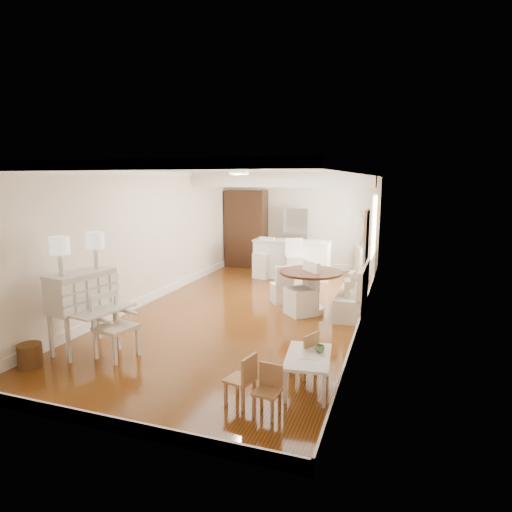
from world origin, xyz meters
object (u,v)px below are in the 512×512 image
Objects in this scene: kids_chair_a at (240,379)px; slip_chair_far at (282,284)px; secretary_bureau at (83,311)px; gustavian_armchair at (116,326)px; dining_table at (310,292)px; wicker_basket at (30,355)px; pantry_cabinet at (246,229)px; bar_stool_left at (263,258)px; kids_chair_c at (267,391)px; sideboard at (364,262)px; breakfast_counter at (292,259)px; kids_table at (308,372)px; fridge at (308,240)px; slip_chair_near at (301,289)px; bar_stool_right at (295,262)px; kids_chair_b at (303,353)px.

slip_chair_far is at bearing -158.30° from kids_chair_a.
secretary_bureau is 0.65m from gustavian_armchair.
dining_table is (0.04, 3.76, 0.10)m from kids_chair_a.
slip_chair_far reaches higher than wicker_basket.
pantry_cabinet is (0.10, 6.95, 0.53)m from secretary_bureau.
bar_stool_left reaches higher than gustavian_armchair.
bar_stool_left is at bearing 89.71° from secretary_bureau.
dining_table is at bearing 56.58° from secretary_bureau.
kids_chair_c is 0.70× the size of slip_chair_far.
sideboard is (0.77, 7.29, 0.10)m from kids_chair_a.
sideboard is at bearing 33.64° from bar_stool_left.
breakfast_counter is at bearing 30.97° from bar_stool_left.
secretary_bureau reaches higher than sideboard.
breakfast_counter is 1.88× the size of bar_stool_left.
kids_table reaches higher than wicker_basket.
sideboard is (1.64, -0.36, -0.48)m from fridge.
fridge is at bearing 1.82° from gustavian_armchair.
dining_table is 1.48× the size of slip_chair_far.
slip_chair_near is 2.54m from bar_stool_right.
gustavian_armchair reaches higher than kids_chair_c.
sideboard is at bearing 71.39° from secretary_bureau.
kids_table is 1.42× the size of kids_chair_a.
bar_stool_left is at bearing -53.49° from pantry_cabinet.
secretary_bureau reaches higher than slip_chair_near.
gustavian_armchair is at bearing 30.56° from slip_chair_far.
gustavian_armchair is 3.84m from dining_table.
bar_stool_right is (2.03, 5.25, -0.05)m from secretary_bureau.
sideboard is (1.45, 3.06, 0.00)m from slip_chair_far.
slip_chair_far is (-1.36, 3.62, 0.19)m from kids_table.
kids_table is 0.50× the size of fridge.
wicker_basket is at bearing -88.16° from bar_stool_left.
bar_stool_left is at bearing -130.95° from kids_chair_b.
slip_chair_far reaches higher than kids_table.
secretary_bureau is 3.96m from slip_chair_near.
kids_chair_a is 8.21m from pantry_cabinet.
dining_table is 2.39m from bar_stool_right.
kids_chair_c is 0.51× the size of bar_stool_right.
gustavian_armchair is 7.27m from sideboard.
slip_chair_far is 2.42m from bar_stool_left.
bar_stool_left is (0.43, 5.71, 0.07)m from gustavian_armchair.
kids_table is 6.29m from bar_stool_left.
gustavian_armchair is at bearing 168.12° from kids_chair_c.
breakfast_counter is 1.78× the size of bar_stool_right.
wicker_basket is at bearing -85.22° from slip_chair_near.
wicker_basket is 0.57× the size of kids_chair_c.
bar_stool_right is 1.31× the size of sideboard.
kids_chair_a is 3.77m from dining_table.
secretary_bureau is at bearing -60.21° from kids_chair_b.
slip_chair_far is (-0.59, 0.67, -0.11)m from slip_chair_near.
secretary_bureau reaches higher than wicker_basket.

